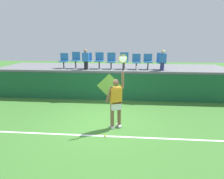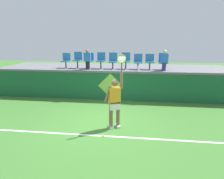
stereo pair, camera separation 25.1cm
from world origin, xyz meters
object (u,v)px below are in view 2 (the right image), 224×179
(stadium_chair_1, at_px, (78,59))
(stadium_chair_3, at_px, (101,59))
(stadium_chair_4, at_px, (113,60))
(spectator_0, at_px, (164,60))
(stadium_chair_2, at_px, (89,59))
(stadium_chair_6, at_px, (138,61))
(stadium_chair_7, at_px, (150,61))
(spectator_1, at_px, (87,59))
(tennis_ball, at_px, (103,136))
(tennis_player, at_px, (115,101))
(water_bottle, at_px, (138,68))
(stadium_chair_0, at_px, (66,60))
(stadium_chair_8, at_px, (163,61))
(stadium_chair_5, at_px, (126,60))

(stadium_chair_1, xyz_separation_m, stadium_chair_3, (1.29, 0.00, -0.01))
(stadium_chair_4, relative_size, spectator_0, 0.83)
(stadium_chair_2, height_order, stadium_chair_6, stadium_chair_2)
(stadium_chair_4, xyz_separation_m, spectator_0, (2.62, -0.41, 0.08))
(stadium_chair_1, distance_m, stadium_chair_6, 3.28)
(stadium_chair_7, relative_size, spectator_1, 0.77)
(tennis_ball, relative_size, stadium_chair_2, 0.08)
(stadium_chair_7, bearing_deg, tennis_player, -110.22)
(water_bottle, relative_size, stadium_chair_3, 0.28)
(stadium_chair_7, xyz_separation_m, spectator_1, (-3.23, -0.43, 0.09))
(tennis_ball, distance_m, stadium_chair_2, 5.21)
(stadium_chair_2, height_order, spectator_1, spectator_1)
(stadium_chair_3, distance_m, stadium_chair_6, 1.98)
(stadium_chair_0, xyz_separation_m, stadium_chair_1, (0.66, 0.00, 0.05))
(stadium_chair_4, height_order, stadium_chair_7, stadium_chair_4)
(stadium_chair_0, xyz_separation_m, spectator_0, (5.23, -0.40, 0.09))
(tennis_player, bearing_deg, spectator_1, 117.36)
(stadium_chair_8, height_order, spectator_1, spectator_1)
(water_bottle, relative_size, stadium_chair_0, 0.30)
(stadium_chair_2, relative_size, stadium_chair_4, 0.98)
(tennis_ball, xyz_separation_m, spectator_1, (-1.50, 4.16, 2.02))
(stadium_chair_8, distance_m, spectator_1, 3.94)
(stadium_chair_5, relative_size, stadium_chair_6, 1.08)
(stadium_chair_0, distance_m, stadium_chair_2, 1.31)
(tennis_ball, bearing_deg, stadium_chair_4, 92.61)
(tennis_ball, relative_size, stadium_chair_1, 0.08)
(water_bottle, height_order, stadium_chair_3, stadium_chair_3)
(stadium_chair_3, bearing_deg, stadium_chair_1, -179.98)
(tennis_ball, xyz_separation_m, stadium_chair_6, (1.13, 4.59, 1.92))
(tennis_player, distance_m, stadium_chair_8, 4.55)
(stadium_chair_2, relative_size, spectator_1, 0.80)
(stadium_chair_3, height_order, stadium_chair_5, stadium_chair_5)
(stadium_chair_2, bearing_deg, stadium_chair_0, 179.93)
(stadium_chair_3, bearing_deg, spectator_0, -6.99)
(stadium_chair_0, distance_m, stadium_chair_6, 3.94)
(stadium_chair_1, bearing_deg, tennis_ball, -64.96)
(stadium_chair_6, bearing_deg, stadium_chair_4, 179.78)
(tennis_player, height_order, stadium_chair_4, tennis_player)
(spectator_0, bearing_deg, stadium_chair_5, 168.22)
(tennis_player, bearing_deg, stadium_chair_6, 77.96)
(tennis_ball, relative_size, stadium_chair_0, 0.08)
(stadium_chair_4, bearing_deg, tennis_ball, -87.39)
(tennis_player, xyz_separation_m, stadium_chair_0, (-3.11, 3.90, 0.97))
(stadium_chair_2, xyz_separation_m, stadium_chair_5, (1.98, 0.00, 0.00))
(stadium_chair_1, distance_m, stadium_chair_3, 1.29)
(stadium_chair_0, height_order, stadium_chair_7, stadium_chair_0)
(water_bottle, bearing_deg, stadium_chair_3, 163.71)
(spectator_1, bearing_deg, tennis_player, -62.64)
(stadium_chair_1, distance_m, stadium_chair_5, 2.63)
(tennis_ball, relative_size, stadium_chair_5, 0.08)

